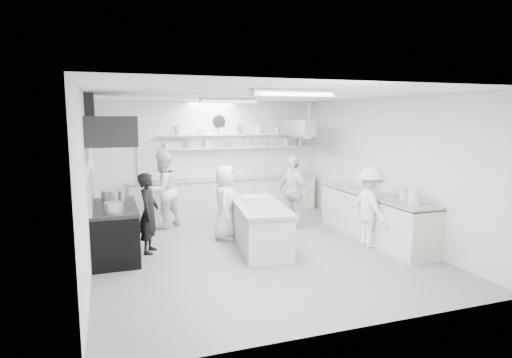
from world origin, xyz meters
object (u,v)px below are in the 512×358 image
object	(u,v)px
right_counter	(374,217)
stove	(115,233)
back_counter	(226,196)
cook_stove	(149,213)
cook_back	(163,190)
prep_island	(259,227)

from	to	relation	value
right_counter	stove	bearing A→B (deg)	173.48
back_counter	cook_stove	world-z (taller)	cook_stove
stove	right_counter	bearing A→B (deg)	-6.52
cook_stove	cook_back	xyz separation A→B (m)	(0.49, 1.81, 0.12)
stove	cook_stove	distance (m)	0.71
back_counter	right_counter	distance (m)	4.13
stove	prep_island	distance (m)	2.76
cook_back	right_counter	bearing A→B (deg)	114.84
back_counter	right_counter	world-z (taller)	right_counter
right_counter	prep_island	bearing A→B (deg)	174.28
prep_island	cook_stove	world-z (taller)	cook_stove
cook_stove	back_counter	bearing A→B (deg)	-21.50
back_counter	cook_back	size ratio (longest dim) A/B	2.80
prep_island	cook_back	xyz separation A→B (m)	(-1.62, 2.17, 0.48)
right_counter	prep_island	size ratio (longest dim) A/B	1.47
cook_back	prep_island	bearing A→B (deg)	91.89
back_counter	prep_island	bearing A→B (deg)	-92.98
prep_island	cook_back	size ratio (longest dim) A/B	1.26
back_counter	cook_stove	size ratio (longest dim) A/B	3.24
right_counter	cook_back	size ratio (longest dim) A/B	1.85
cook_back	stove	bearing A→B (deg)	23.71
cook_stove	right_counter	bearing A→B (deg)	-79.89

